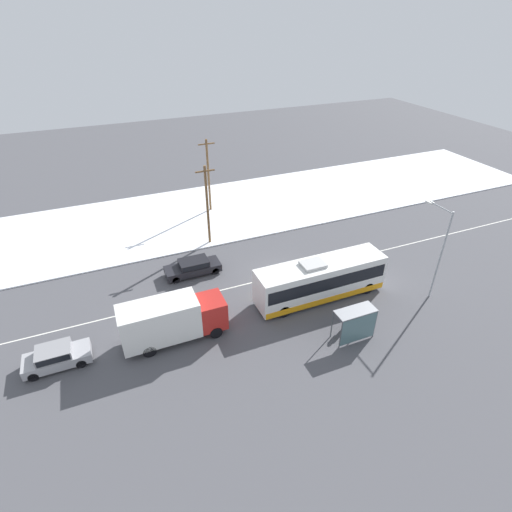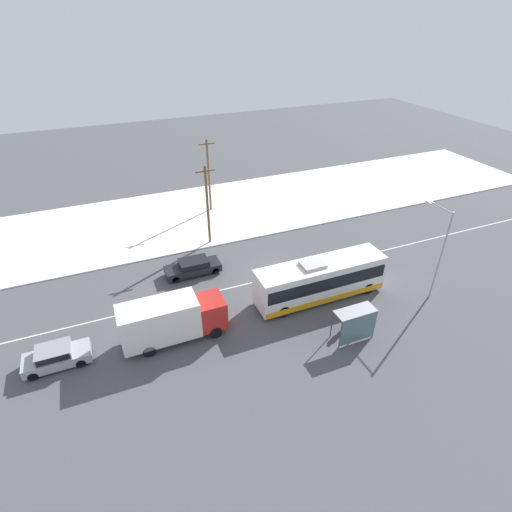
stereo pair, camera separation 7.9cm
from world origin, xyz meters
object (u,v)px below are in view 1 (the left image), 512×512
pedestrian_at_stop (347,315)px  bus_shelter (357,321)px  city_bus (320,279)px  sedan_car (193,266)px  streetlamp (439,243)px  utility_pole_roadside (207,205)px  parked_car_near_truck (56,356)px  utility_pole_snowlot (208,175)px  box_truck (171,319)px

pedestrian_at_stop → bus_shelter: bearing=-97.4°
city_bus → sedan_car: bearing=140.3°
streetlamp → utility_pole_roadside: (-13.88, 14.62, -0.63)m
city_bus → parked_car_near_truck: 19.46m
parked_car_near_truck → utility_pole_snowlot: size_ratio=0.51×
city_bus → utility_pole_snowlot: utility_pole_snowlot is taller
parked_car_near_truck → bus_shelter: size_ratio=1.43×
sedan_car → pedestrian_at_stop: (8.47, -10.98, 0.35)m
pedestrian_at_stop → parked_car_near_truck: bearing=167.8°
streetlamp → utility_pole_snowlot: bearing=118.2°
city_bus → box_truck: bearing=-178.7°
utility_pole_roadside → utility_pole_snowlot: (2.26, 7.06, 0.12)m
parked_car_near_truck → pedestrian_at_stop: size_ratio=2.28×
city_bus → pedestrian_at_stop: (-0.01, -3.94, -0.56)m
streetlamp → utility_pole_snowlot: (-11.61, 21.67, -0.51)m
bus_shelter → utility_pole_snowlot: size_ratio=0.35×
sedan_car → pedestrian_at_stop: pedestrian_at_stop is taller
box_truck → pedestrian_at_stop: bearing=-17.1°
city_bus → utility_pole_snowlot: size_ratio=1.30×
bus_shelter → utility_pole_roadside: size_ratio=0.36×
streetlamp → utility_pole_roadside: bearing=133.5°
bus_shelter → box_truck: bearing=157.1°
city_bus → utility_pole_roadside: 13.17m
bus_shelter → city_bus: bearing=88.0°
parked_car_near_truck → streetlamp: streetlamp is taller
parked_car_near_truck → box_truck: bearing=-4.0°
bus_shelter → utility_pole_roadside: 17.90m
bus_shelter → utility_pole_roadside: bearing=107.7°
bus_shelter → utility_pole_snowlot: 24.29m
parked_car_near_truck → bus_shelter: 20.05m
box_truck → parked_car_near_truck: (-7.53, 0.52, -1.01)m
box_truck → pedestrian_at_stop: 12.47m
bus_shelter → utility_pole_snowlot: utility_pole_snowlot is taller
sedan_car → utility_pole_snowlot: 13.25m
sedan_car → parked_car_near_truck: parked_car_near_truck is taller
city_bus → bus_shelter: city_bus is taller
utility_pole_roadside → sedan_car: bearing=-122.1°
utility_pole_roadside → bus_shelter: bearing=-72.3°
pedestrian_at_stop → utility_pole_roadside: 16.84m
parked_car_near_truck → utility_pole_snowlot: bearing=48.9°
box_truck → parked_car_near_truck: size_ratio=1.75×
box_truck → city_bus: bearing=1.3°
city_bus → box_truck: (-11.92, -0.27, 0.12)m
pedestrian_at_stop → bus_shelter: (-0.17, -1.29, 0.57)m
sedan_car → utility_pole_roadside: utility_pole_roadside is taller
sedan_car → streetlamp: size_ratio=0.63×
pedestrian_at_stop → box_truck: bearing=162.9°
parked_car_near_truck → streetlamp: size_ratio=0.54×
parked_car_near_truck → utility_pole_snowlot: (16.12, 18.47, 3.48)m
parked_car_near_truck → utility_pole_roadside: 18.27m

